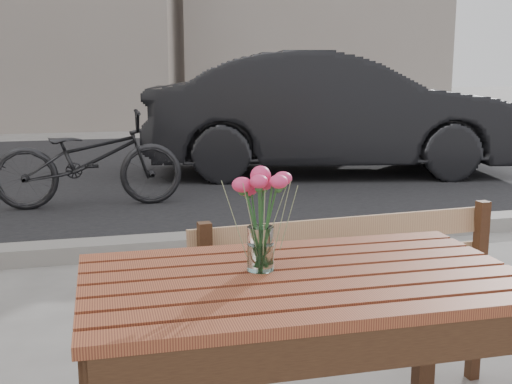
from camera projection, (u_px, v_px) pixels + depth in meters
street at (166, 194)px, 6.71m from camera, size 30.00×8.12×0.12m
main_table at (302, 316)px, 1.82m from camera, size 1.24×0.74×0.76m
main_bench at (360, 291)px, 2.46m from camera, size 1.32×0.46×0.81m
main_vase at (261, 206)px, 1.80m from camera, size 0.16×0.16×0.30m
parked_car at (331, 113)px, 8.13m from camera, size 4.87×2.50×1.53m
bicycle at (89, 159)px, 6.18m from camera, size 1.78×0.64×0.93m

